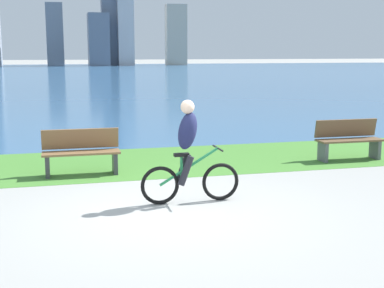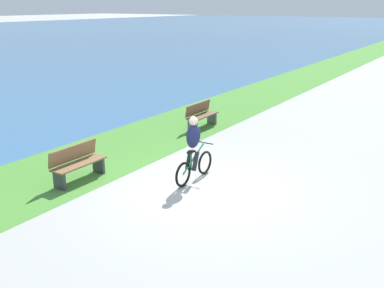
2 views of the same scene
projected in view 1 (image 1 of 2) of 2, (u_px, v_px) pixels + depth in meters
ground_plane at (168, 212)px, 8.11m from camera, size 300.00×300.00×0.00m
grass_strip_bayside at (134, 162)px, 11.69m from camera, size 120.00×3.32×0.01m
bay_water_surface at (73, 74)px, 56.22m from camera, size 300.00×89.89×0.00m
cyclist_lead at (188, 152)px, 8.48m from camera, size 1.62×0.52×1.66m
bench_near_path at (348, 140)px, 11.95m from camera, size 1.50×0.47×0.90m
bench_far_along_path at (81, 152)px, 10.49m from camera, size 1.50×0.47×0.90m
city_skyline_far_shore at (44, 0)px, 87.86m from camera, size 35.66×7.99×27.32m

